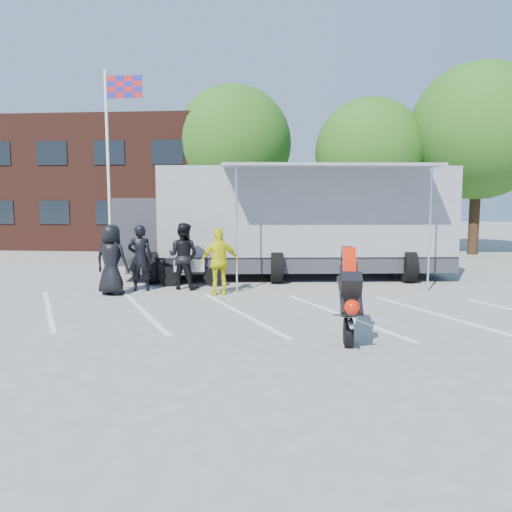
% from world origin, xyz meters
% --- Properties ---
extents(ground, '(100.00, 100.00, 0.00)m').
position_xyz_m(ground, '(0.00, 0.00, 0.00)').
color(ground, gray).
rests_on(ground, ground).
extents(parking_bay_lines, '(18.09, 13.33, 0.01)m').
position_xyz_m(parking_bay_lines, '(0.00, 1.00, 0.01)').
color(parking_bay_lines, white).
rests_on(parking_bay_lines, ground).
extents(office_building, '(18.00, 8.00, 7.00)m').
position_xyz_m(office_building, '(-10.00, 18.00, 3.50)').
color(office_building, '#401D14').
rests_on(office_building, ground).
extents(flagpole, '(1.61, 0.12, 8.00)m').
position_xyz_m(flagpole, '(-6.24, 10.00, 5.05)').
color(flagpole, white).
rests_on(flagpole, ground).
extents(tree_left, '(6.12, 6.12, 8.64)m').
position_xyz_m(tree_left, '(-2.00, 16.00, 5.57)').
color(tree_left, '#382314').
rests_on(tree_left, ground).
extents(tree_mid, '(5.44, 5.44, 7.68)m').
position_xyz_m(tree_mid, '(5.00, 15.00, 4.94)').
color(tree_mid, '#382314').
rests_on(tree_mid, ground).
extents(tree_right, '(6.46, 6.46, 9.12)m').
position_xyz_m(tree_right, '(10.00, 14.50, 5.88)').
color(tree_right, '#382314').
rests_on(tree_right, ground).
extents(transporter_truck, '(12.37, 7.04, 3.75)m').
position_xyz_m(transporter_truck, '(1.25, 6.48, 0.00)').
color(transporter_truck, gray).
rests_on(transporter_truck, ground).
extents(parked_motorcycle, '(2.14, 0.88, 1.09)m').
position_xyz_m(parked_motorcycle, '(-1.76, 4.47, 0.00)').
color(parked_motorcycle, silver).
rests_on(parked_motorcycle, ground).
extents(stunt_bike_rider, '(0.82, 1.72, 2.02)m').
position_xyz_m(stunt_bike_rider, '(2.53, -0.86, 0.00)').
color(stunt_bike_rider, black).
rests_on(stunt_bike_rider, ground).
extents(spectator_leather_a, '(1.07, 0.80, 2.00)m').
position_xyz_m(spectator_leather_a, '(-3.70, 2.92, 1.00)').
color(spectator_leather_a, black).
rests_on(spectator_leather_a, ground).
extents(spectator_leather_b, '(0.80, 0.62, 1.96)m').
position_xyz_m(spectator_leather_b, '(-3.09, 3.60, 0.98)').
color(spectator_leather_b, black).
rests_on(spectator_leather_b, ground).
extents(spectator_leather_c, '(1.11, 0.95, 2.00)m').
position_xyz_m(spectator_leather_c, '(-1.89, 4.00, 1.00)').
color(spectator_leather_c, black).
rests_on(spectator_leather_c, ground).
extents(spectator_hivis, '(1.20, 0.87, 1.90)m').
position_xyz_m(spectator_hivis, '(-0.66, 3.23, 0.95)').
color(spectator_hivis, yellow).
rests_on(spectator_hivis, ground).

